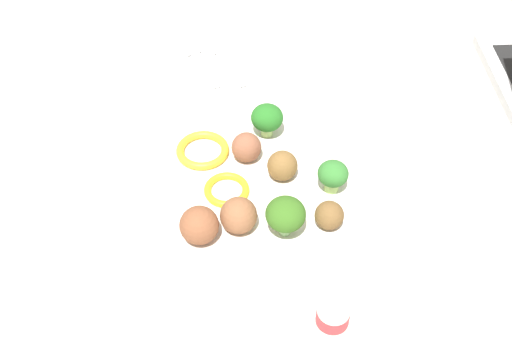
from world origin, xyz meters
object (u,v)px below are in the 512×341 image
(meatball_back_left, at_px, (199,225))
(pepper_ring_mid_left, at_px, (227,190))
(meatball_far_rim, at_px, (283,166))
(pepper_ring_back_left, at_px, (203,150))
(broccoli_floret_near_rim, at_px, (267,118))
(broccoli_floret_far_rim, at_px, (286,215))
(broccoli_floret_mid_right, at_px, (333,175))
(meatball_mid_right, at_px, (239,215))
(meatball_front_left, at_px, (329,215))
(knife, at_px, (222,55))
(napkin, at_px, (213,63))
(fork, at_px, (200,61))
(yogurt_bottle, at_px, (333,314))
(meatball_center, at_px, (247,147))
(plate, at_px, (256,186))

(meatball_back_left, height_order, pepper_ring_mid_left, meatball_back_left)
(meatball_far_rim, distance_m, pepper_ring_back_left, 0.11)
(broccoli_floret_near_rim, bearing_deg, pepper_ring_back_left, 96.92)
(broccoli_floret_far_rim, height_order, meatball_far_rim, broccoli_floret_far_rim)
(broccoli_floret_mid_right, height_order, meatball_mid_right, same)
(meatball_front_left, bearing_deg, meatball_far_rim, 17.65)
(pepper_ring_back_left, distance_m, knife, 0.22)
(broccoli_floret_far_rim, height_order, pepper_ring_back_left, broccoli_floret_far_rim)
(napkin, bearing_deg, knife, -61.30)
(broccoli_floret_near_rim, bearing_deg, broccoli_floret_far_rim, 170.26)
(meatball_back_left, xyz_separation_m, pepper_ring_back_left, (0.13, -0.03, -0.02))
(broccoli_floret_near_rim, bearing_deg, fork, 13.93)
(meatball_mid_right, height_order, yogurt_bottle, yogurt_bottle)
(broccoli_floret_near_rim, height_order, meatball_back_left, broccoli_floret_near_rim)
(pepper_ring_mid_left, bearing_deg, napkin, -9.98)
(meatball_back_left, relative_size, meatball_center, 1.18)
(plate, height_order, broccoli_floret_near_rim, broccoli_floret_near_rim)
(broccoli_floret_mid_right, bearing_deg, meatball_mid_right, 101.80)
(meatball_far_rim, height_order, knife, meatball_far_rim)
(pepper_ring_mid_left, relative_size, napkin, 0.32)
(fork, bearing_deg, pepper_ring_mid_left, 174.10)
(plate, relative_size, yogurt_bottle, 4.05)
(meatball_front_left, bearing_deg, meatball_mid_right, 75.97)
(meatball_front_left, bearing_deg, fork, 11.26)
(meatball_mid_right, bearing_deg, fork, -4.92)
(meatball_mid_right, distance_m, pepper_ring_back_left, 0.13)
(fork, relative_size, yogurt_bottle, 1.75)
(broccoli_floret_near_rim, distance_m, meatball_center, 0.05)
(meatball_front_left, xyz_separation_m, meatball_center, (0.13, 0.06, 0.00))
(broccoli_floret_near_rim, height_order, broccoli_floret_mid_right, broccoli_floret_near_rim)
(plate, height_order, pepper_ring_mid_left, pepper_ring_mid_left)
(broccoli_floret_far_rim, relative_size, meatball_far_rim, 1.34)
(plate, distance_m, meatball_far_rim, 0.04)
(meatball_front_left, distance_m, yogurt_bottle, 0.13)
(meatball_front_left, relative_size, yogurt_bottle, 0.49)
(yogurt_bottle, bearing_deg, fork, 3.64)
(meatball_center, relative_size, pepper_ring_back_left, 0.56)
(plate, height_order, meatball_mid_right, meatball_mid_right)
(fork, bearing_deg, pepper_ring_back_left, 168.52)
(meatball_mid_right, distance_m, meatball_far_rim, 0.10)
(meatball_mid_right, xyz_separation_m, napkin, (0.33, -0.05, -0.03))
(meatball_back_left, distance_m, pepper_ring_mid_left, 0.08)
(broccoli_floret_mid_right, height_order, meatball_front_left, broccoli_floret_mid_right)
(broccoli_floret_far_rim, xyz_separation_m, meatball_far_rim, (0.08, -0.02, -0.01))
(pepper_ring_mid_left, distance_m, napkin, 0.28)
(meatball_front_left, distance_m, pepper_ring_back_left, 0.19)
(plate, xyz_separation_m, meatball_front_left, (-0.09, -0.06, 0.02))
(napkin, bearing_deg, plate, 178.06)
(meatball_mid_right, height_order, meatball_center, meatball_mid_right)
(broccoli_floret_near_rim, distance_m, broccoli_floret_far_rim, 0.16)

